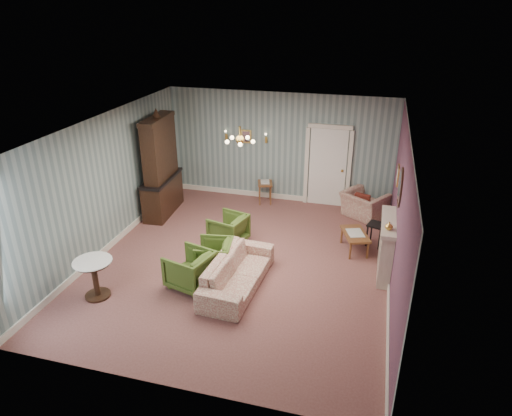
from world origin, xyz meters
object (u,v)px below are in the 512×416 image
(fireplace, at_px, (386,247))
(side_table_black, at_px, (375,235))
(olive_chair_c, at_px, (228,228))
(coffee_table, at_px, (354,242))
(pedestal_table, at_px, (95,279))
(sofa_chintz, at_px, (237,267))
(wingback_chair, at_px, (365,201))
(olive_chair_b, at_px, (214,254))
(dresser, at_px, (160,164))
(olive_chair_a, at_px, (190,268))

(fireplace, distance_m, side_table_black, 1.14)
(olive_chair_c, xyz_separation_m, coffee_table, (2.76, 0.38, -0.16))
(side_table_black, xyz_separation_m, pedestal_table, (-4.88, -3.31, 0.11))
(sofa_chintz, distance_m, wingback_chair, 4.35)
(olive_chair_b, height_order, coffee_table, olive_chair_b)
(sofa_chintz, xyz_separation_m, pedestal_table, (-2.41, -0.99, -0.04))
(dresser, relative_size, fireplace, 1.88)
(pedestal_table, bearing_deg, olive_chair_b, 38.46)
(olive_chair_b, relative_size, fireplace, 0.51)
(olive_chair_c, bearing_deg, coffee_table, 112.28)
(wingback_chair, height_order, dresser, dresser)
(olive_chair_a, xyz_separation_m, coffee_table, (2.93, 2.18, -0.18))
(dresser, bearing_deg, olive_chair_c, -31.26)
(olive_chair_a, relative_size, coffee_table, 0.94)
(side_table_black, bearing_deg, fireplace, -78.92)
(olive_chair_a, height_order, dresser, dresser)
(side_table_black, bearing_deg, sofa_chintz, -136.88)
(olive_chair_c, height_order, sofa_chintz, sofa_chintz)
(olive_chair_b, distance_m, olive_chair_c, 1.17)
(coffee_table, bearing_deg, olive_chair_a, -143.25)
(side_table_black, bearing_deg, wingback_chair, 102.49)
(dresser, distance_m, side_table_black, 5.42)
(dresser, distance_m, coffee_table, 5.05)
(olive_chair_c, distance_m, dresser, 2.57)
(coffee_table, height_order, side_table_black, side_table_black)
(olive_chair_a, xyz_separation_m, dresser, (-1.95, 2.91, 0.93))
(olive_chair_c, bearing_deg, wingback_chair, 141.84)
(dresser, xyz_separation_m, fireplace, (5.51, -1.45, -0.74))
(sofa_chintz, relative_size, side_table_black, 4.01)
(fireplace, relative_size, side_table_black, 2.63)
(sofa_chintz, distance_m, dresser, 4.01)
(sofa_chintz, bearing_deg, olive_chair_c, 27.33)
(wingback_chair, distance_m, side_table_black, 1.51)
(olive_chair_b, bearing_deg, fireplace, 95.61)
(olive_chair_c, height_order, coffee_table, olive_chair_c)
(wingback_chair, height_order, fireplace, fireplace)
(olive_chair_b, height_order, olive_chair_c, olive_chair_c)
(fireplace, xyz_separation_m, coffee_table, (-0.64, 0.73, -0.37))
(olive_chair_a, xyz_separation_m, fireplace, (3.56, 1.46, 0.19))
(dresser, bearing_deg, fireplace, -18.41)
(side_table_black, distance_m, pedestal_table, 5.90)
(wingback_chair, distance_m, pedestal_table, 6.60)
(sofa_chintz, xyz_separation_m, wingback_chair, (2.15, 3.78, 0.02))
(olive_chair_b, relative_size, coffee_table, 0.86)
(dresser, distance_m, pedestal_table, 3.83)
(coffee_table, bearing_deg, pedestal_table, -146.36)
(dresser, bearing_deg, wingback_chair, 8.65)
(wingback_chair, xyz_separation_m, pedestal_table, (-4.56, -4.77, -0.05))
(olive_chair_b, xyz_separation_m, pedestal_table, (-1.78, -1.42, 0.02))
(olive_chair_c, bearing_deg, olive_chair_a, 9.07)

